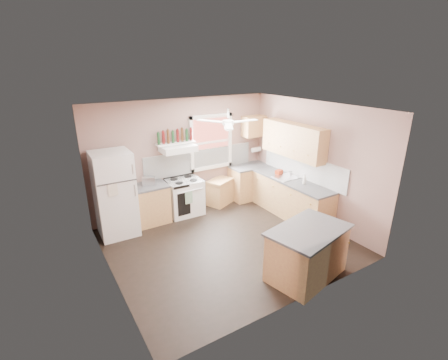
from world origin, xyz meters
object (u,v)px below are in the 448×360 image
refrigerator (115,194)px  toaster (149,181)px  island (307,254)px  cart (220,192)px  stove (185,197)px

refrigerator → toaster: refrigerator is taller
toaster → island: toaster is taller
island → cart: bearing=72.4°
stove → cart: bearing=4.4°
stove → island: 3.38m
cart → toaster: bearing=156.2°
refrigerator → stove: refrigerator is taller
stove → cart: stove is taller
stove → cart: size_ratio=1.31×
toaster → cart: toaster is taller
cart → island: size_ratio=0.51×
stove → cart: (1.03, 0.05, -0.10)m
refrigerator → cart: (2.65, 0.18, -0.57)m
refrigerator → toaster: size_ratio=6.43×
toaster → stove: (0.83, -0.03, -0.56)m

